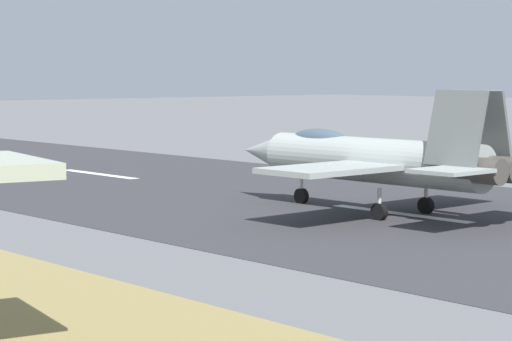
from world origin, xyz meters
The scene contains 5 objects.
ground_plane centered at (0.00, 0.00, 0.00)m, with size 400.00×400.00×0.00m, color slate.
runway_strip centered at (-0.02, 0.00, 0.01)m, with size 240.00×26.00×0.02m.
fighter_jet centered at (0.74, 0.70, 2.50)m, with size 16.35×13.63×5.70m.
crew_person centered at (16.62, -10.27, 0.85)m, with size 0.56×0.50×1.70m.
marker_cone_mid centered at (8.76, -12.62, 0.28)m, with size 0.44×0.44×0.55m, color orange.
Camera 1 is at (-31.25, 35.94, 6.34)m, focal length 72.86 mm.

